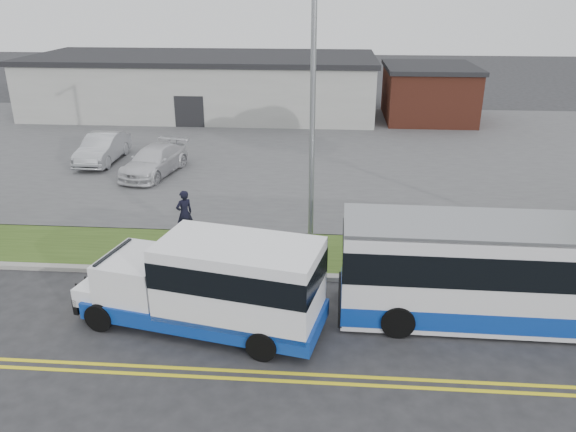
# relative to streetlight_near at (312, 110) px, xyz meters

# --- Properties ---
(ground) EXTENTS (140.00, 140.00, 0.00)m
(ground) POSITION_rel_streetlight_near_xyz_m (-3.00, -2.73, -5.23)
(ground) COLOR #28282B
(ground) RESTS_ON ground
(lane_line_north) EXTENTS (70.00, 0.12, 0.01)m
(lane_line_north) POSITION_rel_streetlight_near_xyz_m (-3.00, -6.58, -5.23)
(lane_line_north) COLOR yellow
(lane_line_north) RESTS_ON ground
(lane_line_south) EXTENTS (70.00, 0.12, 0.01)m
(lane_line_south) POSITION_rel_streetlight_near_xyz_m (-3.00, -6.88, -5.23)
(lane_line_south) COLOR yellow
(lane_line_south) RESTS_ON ground
(curb) EXTENTS (80.00, 0.30, 0.15)m
(curb) POSITION_rel_streetlight_near_xyz_m (-3.00, -1.63, -5.16)
(curb) COLOR #9E9B93
(curb) RESTS_ON ground
(verge) EXTENTS (80.00, 3.30, 0.10)m
(verge) POSITION_rel_streetlight_near_xyz_m (-3.00, 0.17, -5.18)
(verge) COLOR #354E1A
(verge) RESTS_ON ground
(parking_lot) EXTENTS (80.00, 25.00, 0.10)m
(parking_lot) POSITION_rel_streetlight_near_xyz_m (-3.00, 14.27, -5.18)
(parking_lot) COLOR #4C4C4F
(parking_lot) RESTS_ON ground
(commercial_building) EXTENTS (25.40, 10.40, 4.35)m
(commercial_building) POSITION_rel_streetlight_near_xyz_m (-9.00, 24.27, -3.05)
(commercial_building) COLOR #9E9E99
(commercial_building) RESTS_ON ground
(brick_wing) EXTENTS (6.30, 7.30, 3.90)m
(brick_wing) POSITION_rel_streetlight_near_xyz_m (7.50, 23.27, -3.27)
(brick_wing) COLOR brown
(brick_wing) RESTS_ON ground
(streetlight_near) EXTENTS (0.35, 1.53, 9.50)m
(streetlight_near) POSITION_rel_streetlight_near_xyz_m (0.00, 0.00, 0.00)
(streetlight_near) COLOR gray
(streetlight_near) RESTS_ON verge
(shuttle_bus) EXTENTS (7.24, 3.58, 2.67)m
(shuttle_bus) POSITION_rel_streetlight_near_xyz_m (-2.39, -4.67, -3.81)
(shuttle_bus) COLOR #0E3598
(shuttle_bus) RESTS_ON ground
(transit_bus) EXTENTS (10.73, 2.72, 2.97)m
(transit_bus) POSITION_rel_streetlight_near_xyz_m (6.34, -3.62, -3.73)
(transit_bus) COLOR silver
(transit_bus) RESTS_ON ground
(pedestrian) EXTENTS (0.79, 0.77, 1.82)m
(pedestrian) POSITION_rel_streetlight_near_xyz_m (-4.80, 1.27, -4.22)
(pedestrian) COLOR black
(pedestrian) RESTS_ON verge
(parked_car_a) EXTENTS (1.64, 4.63, 1.52)m
(parked_car_a) POSITION_rel_streetlight_near_xyz_m (-11.70, 10.67, -4.37)
(parked_car_a) COLOR #ACAEB4
(parked_car_a) RESTS_ON parking_lot
(parked_car_b) EXTENTS (2.86, 5.12, 1.40)m
(parked_car_b) POSITION_rel_streetlight_near_xyz_m (-8.25, 8.74, -4.43)
(parked_car_b) COLOR silver
(parked_car_b) RESTS_ON parking_lot
(grocery_bag_left) EXTENTS (0.32, 0.32, 0.32)m
(grocery_bag_left) POSITION_rel_streetlight_near_xyz_m (-5.10, 1.02, -4.97)
(grocery_bag_left) COLOR white
(grocery_bag_left) RESTS_ON verge
(grocery_bag_right) EXTENTS (0.32, 0.32, 0.32)m
(grocery_bag_right) POSITION_rel_streetlight_near_xyz_m (-4.50, 1.52, -4.97)
(grocery_bag_right) COLOR white
(grocery_bag_right) RESTS_ON verge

